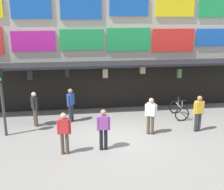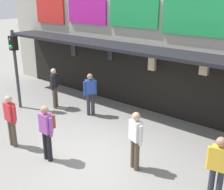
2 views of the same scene
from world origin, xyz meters
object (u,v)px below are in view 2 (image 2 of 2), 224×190
at_px(pedestrian_in_yellow, 11,118).
at_px(pedestrian_in_blue, 218,167).
at_px(pedestrian_in_purple, 135,138).
at_px(pedestrian_in_black, 47,129).
at_px(pedestrian_in_green, 90,92).
at_px(traffic_light_near, 15,57).
at_px(pedestrian_in_red, 54,86).

bearing_deg(pedestrian_in_yellow, pedestrian_in_blue, 13.47).
distance_m(pedestrian_in_yellow, pedestrian_in_purple, 3.96).
bearing_deg(pedestrian_in_blue, pedestrian_in_black, -164.40).
bearing_deg(pedestrian_in_black, pedestrian_in_green, 112.02).
bearing_deg(pedestrian_in_yellow, traffic_light_near, 142.09).
xyz_separation_m(traffic_light_near, pedestrian_in_red, (1.18, 0.94, -1.19)).
height_order(pedestrian_in_red, pedestrian_in_blue, same).
distance_m(pedestrian_in_black, pedestrian_in_green, 3.41).
distance_m(pedestrian_in_red, pedestrian_in_green, 1.71).
bearing_deg(pedestrian_in_red, traffic_light_near, -141.48).
height_order(pedestrian_in_purple, pedestrian_in_green, same).
relative_size(traffic_light_near, pedestrian_in_black, 1.90).
relative_size(traffic_light_near, pedestrian_in_red, 1.90).
xyz_separation_m(pedestrian_in_yellow, pedestrian_in_black, (1.50, 0.18, 0.04)).
distance_m(pedestrian_in_yellow, pedestrian_in_blue, 6.08).
bearing_deg(pedestrian_in_red, pedestrian_in_green, 12.32).
xyz_separation_m(pedestrian_in_black, pedestrian_in_red, (-2.95, 2.79, -0.04)).
relative_size(pedestrian_in_purple, pedestrian_in_blue, 1.00).
bearing_deg(pedestrian_in_green, pedestrian_in_red, -167.68).
xyz_separation_m(pedestrian_in_black, pedestrian_in_purple, (2.21, 1.19, -0.04)).
bearing_deg(pedestrian_in_blue, pedestrian_in_yellow, -166.53).
bearing_deg(pedestrian_in_purple, pedestrian_in_black, -151.61).
bearing_deg(pedestrian_in_black, pedestrian_in_yellow, -172.99).
relative_size(pedestrian_in_red, pedestrian_in_purple, 1.00).
height_order(pedestrian_in_red, pedestrian_in_green, same).
relative_size(pedestrian_in_red, pedestrian_in_blue, 1.00).
bearing_deg(pedestrian_in_red, pedestrian_in_black, -43.43).
height_order(pedestrian_in_black, pedestrian_in_blue, same).
bearing_deg(pedestrian_in_blue, traffic_light_near, 175.82).
relative_size(traffic_light_near, pedestrian_in_purple, 1.90).
height_order(traffic_light_near, pedestrian_in_purple, traffic_light_near).
bearing_deg(pedestrian_in_purple, traffic_light_near, 174.01).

